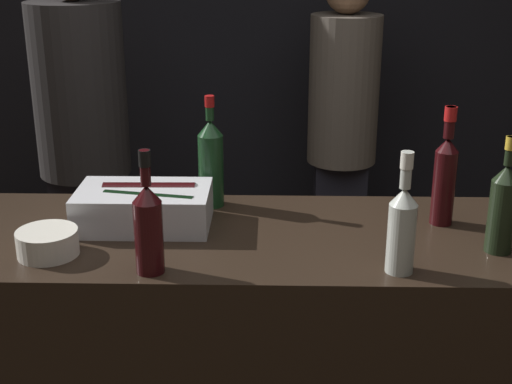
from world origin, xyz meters
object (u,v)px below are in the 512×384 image
Objects in this scene: bowl_white at (48,242)px; person_blond_tee at (83,136)px; ice_bin_with_bottles at (145,206)px; white_wine_bottle at (402,225)px; red_wine_bottle_tall at (445,175)px; champagne_bottle at (503,206)px; person_in_hoodie at (342,126)px; red_wine_bottle_black_foil at (148,225)px; red_wine_bottle_burgundy at (211,161)px.

bowl_white is 0.10× the size of person_blond_tee.
person_blond_tee reaches higher than ice_bin_with_bottles.
white_wine_bottle is 0.90× the size of red_wine_bottle_tall.
champagne_bottle is 0.19× the size of person_blond_tee.
red_wine_bottle_tall is 1.35m from person_in_hoodie.
red_wine_bottle_tall is at bearing 22.88° from red_wine_bottle_black_foil.
white_wine_bottle is 0.19× the size of person_blond_tee.
ice_bin_with_bottles is 0.78m from white_wine_bottle.
champagne_bottle is (1.25, 0.05, 0.10)m from bowl_white.
person_blond_tee reaches higher than red_wine_bottle_black_foil.
ice_bin_with_bottles is at bearing 170.88° from champagne_bottle.
white_wine_bottle is (-0.30, -0.14, -0.00)m from champagne_bottle.
person_in_hoodie is at bearing 58.73° from bowl_white.
red_wine_bottle_black_foil is at bearing -78.10° from ice_bin_with_bottles.
champagne_bottle is 1.56m from person_in_hoodie.
white_wine_bottle is (0.72, -0.30, 0.07)m from ice_bin_with_bottles.
person_blond_tee is (-1.17, 1.30, -0.13)m from white_wine_bottle.
ice_bin_with_bottles is at bearing 157.49° from white_wine_bottle.
red_wine_bottle_burgundy is (0.12, 0.49, 0.02)m from red_wine_bottle_black_foil.
bowl_white is at bearing -137.02° from ice_bin_with_bottles.
person_in_hoodie is (0.96, 1.58, -0.08)m from bowl_white.
person_blond_tee reaches higher than bowl_white.
ice_bin_with_bottles is 1.20× the size of champagne_bottle.
person_blond_tee is at bearing 77.99° from person_in_hoodie.
person_blond_tee is (-0.21, 1.22, -0.04)m from bowl_white.
person_blond_tee is at bearing 127.55° from red_wine_bottle_burgundy.
ice_bin_with_bottles is 0.24× the size of person_in_hoodie.
red_wine_bottle_tall is (0.90, 0.04, 0.09)m from ice_bin_with_bottles.
person_in_hoodie is at bearing 89.93° from white_wine_bottle.
red_wine_bottle_black_foil is at bearing -18.01° from bowl_white.
red_wine_bottle_tall is (0.84, 0.35, 0.02)m from red_wine_bottle_black_foil.
red_wine_bottle_tall is at bearing 158.79° from person_in_hoodie.
bowl_white is 0.51× the size of white_wine_bottle.
ice_bin_with_bottles is at bearing 42.98° from bowl_white.
person_in_hoodie is at bearing 101.01° from champagne_bottle.
red_wine_bottle_black_foil is 1.42m from person_blond_tee.
champagne_bottle is 0.90m from red_wine_bottle_burgundy.
bowl_white is at bearing 175.17° from white_wine_bottle.
ice_bin_with_bottles is 1.09× the size of red_wine_bottle_tall.
champagne_bottle is at bearing 24.40° from white_wine_bottle.
red_wine_bottle_black_foil reaches higher than bowl_white.
red_wine_bottle_burgundy is (-0.83, 0.34, 0.02)m from champagne_bottle.
bowl_white is at bearing -84.91° from person_blond_tee.
white_wine_bottle reaches higher than bowl_white.
ice_bin_with_bottles is at bearing -70.75° from person_blond_tee.
red_wine_bottle_burgundy is (0.42, 0.39, 0.11)m from bowl_white.
champagne_bottle reaches higher than white_wine_bottle.
red_wine_bottle_burgundy is (0.19, 0.18, 0.09)m from ice_bin_with_bottles.
ice_bin_with_bottles is 0.32m from bowl_white.
white_wine_bottle is at bearing -52.86° from person_blond_tee.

